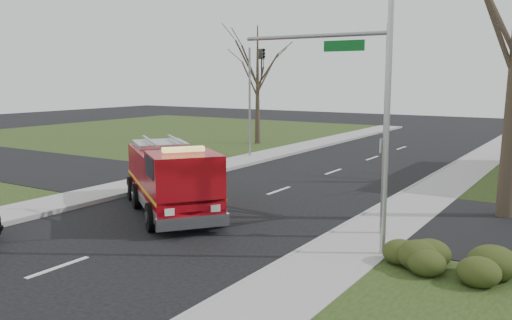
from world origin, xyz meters
The scene contains 9 objects.
ground centered at (0.00, 0.00, 0.00)m, with size 120.00×120.00×0.00m, color black.
sidewalk_right centered at (6.20, 0.00, 0.07)m, with size 2.40×80.00×0.15m, color gray.
sidewalk_left centered at (-6.20, 0.00, 0.07)m, with size 2.40×80.00×0.15m, color gray.
hedge_corner centered at (9.00, -1.00, 0.58)m, with size 2.80×2.00×0.90m, color #2D3C15.
bare_tree_left centered at (-10.00, 20.00, 5.56)m, with size 4.50×4.50×9.00m.
traffic_signal_mast centered at (5.21, 1.50, 4.71)m, with size 5.29×0.18×6.80m.
streetlight_pole centered at (7.14, -0.50, 4.55)m, with size 1.48×0.16×8.40m.
utility_pole_far centered at (-6.80, 14.00, 3.50)m, with size 0.14×0.14×7.00m, color gray.
fire_engine centered at (-1.41, 0.30, 1.27)m, with size 6.96×6.11×2.81m.
Camera 1 is at (12.17, -15.05, 5.13)m, focal length 38.00 mm.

